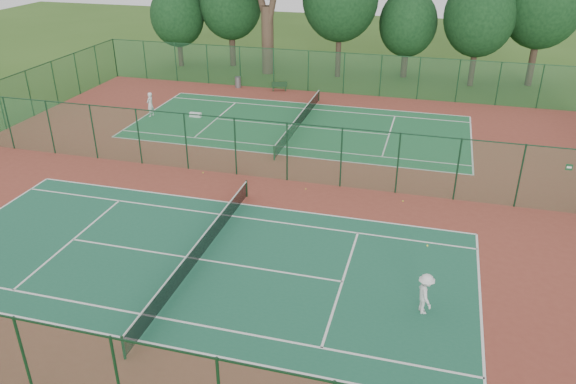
% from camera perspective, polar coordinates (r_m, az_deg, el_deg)
% --- Properties ---
extents(ground, '(120.00, 120.00, 0.00)m').
position_cam_1_polar(ground, '(32.62, -2.70, 1.51)').
color(ground, '#33591B').
rests_on(ground, ground).
extents(red_pad, '(40.00, 36.00, 0.01)m').
position_cam_1_polar(red_pad, '(32.62, -2.70, 1.52)').
color(red_pad, brown).
rests_on(red_pad, ground).
extents(court_near, '(23.77, 10.97, 0.01)m').
position_cam_1_polar(court_near, '(25.27, -8.97, -6.78)').
color(court_near, '#1D5D42').
rests_on(court_near, red_pad).
extents(court_far, '(23.77, 10.97, 0.01)m').
position_cam_1_polar(court_far, '(40.63, 1.19, 6.68)').
color(court_far, '#1F6437').
rests_on(court_far, red_pad).
extents(fence_north, '(40.00, 0.09, 3.50)m').
position_cam_1_polar(fence_north, '(48.53, 3.88, 12.06)').
color(fence_north, '#18482D').
rests_on(fence_north, ground).
extents(fence_south, '(40.00, 0.09, 3.50)m').
position_cam_1_polar(fence_south, '(18.19, -21.16, -16.84)').
color(fence_south, '#17472D').
rests_on(fence_south, ground).
extents(fence_divider, '(40.00, 0.09, 3.50)m').
position_cam_1_polar(fence_divider, '(31.92, -2.77, 4.38)').
color(fence_divider, '#1B532E').
rests_on(fence_divider, ground).
extents(tennis_net_near, '(0.10, 12.90, 0.97)m').
position_cam_1_polar(tennis_net_near, '(24.99, -9.05, -5.76)').
color(tennis_net_near, '#12331B').
rests_on(tennis_net_near, ground).
extents(tennis_net_far, '(0.10, 12.90, 0.97)m').
position_cam_1_polar(tennis_net_far, '(40.46, 1.19, 7.38)').
color(tennis_net_far, '#153B21').
rests_on(tennis_net_far, ground).
extents(player_near, '(0.96, 1.24, 1.69)m').
position_cam_1_polar(player_near, '(22.10, 13.77, -10.01)').
color(player_near, silver).
rests_on(player_near, court_near).
extents(player_far, '(0.50, 0.71, 1.83)m').
position_cam_1_polar(player_far, '(43.76, -13.82, 8.64)').
color(player_far, silver).
rests_on(player_far, court_far).
extents(trash_bin, '(0.68, 0.68, 0.95)m').
position_cam_1_polar(trash_bin, '(50.41, -5.10, 11.06)').
color(trash_bin, slate).
rests_on(trash_bin, red_pad).
extents(bench, '(1.41, 0.78, 0.83)m').
position_cam_1_polar(bench, '(49.15, -0.89, 10.71)').
color(bench, black).
rests_on(bench, red_pad).
extents(kit_bag, '(0.89, 0.34, 0.33)m').
position_cam_1_polar(kit_bag, '(43.14, -9.39, 7.74)').
color(kit_bag, white).
rests_on(kit_bag, red_pad).
extents(stray_ball_a, '(0.07, 0.07, 0.07)m').
position_cam_1_polar(stray_ball_a, '(31.11, 1.81, 0.32)').
color(stray_ball_a, '#CED431').
rests_on(stray_ball_a, red_pad).
extents(stray_ball_b, '(0.08, 0.08, 0.08)m').
position_cam_1_polar(stray_ball_b, '(30.39, 11.60, -0.91)').
color(stray_ball_b, yellow).
rests_on(stray_ball_b, red_pad).
extents(stray_ball_c, '(0.07, 0.07, 0.07)m').
position_cam_1_polar(stray_ball_c, '(33.45, -8.62, 1.96)').
color(stray_ball_c, '#CCD732').
rests_on(stray_ball_c, red_pad).
extents(evergreen_row, '(39.00, 5.00, 12.00)m').
position_cam_1_polar(evergreen_row, '(54.84, 5.71, 11.77)').
color(evergreen_row, black).
rests_on(evergreen_row, ground).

